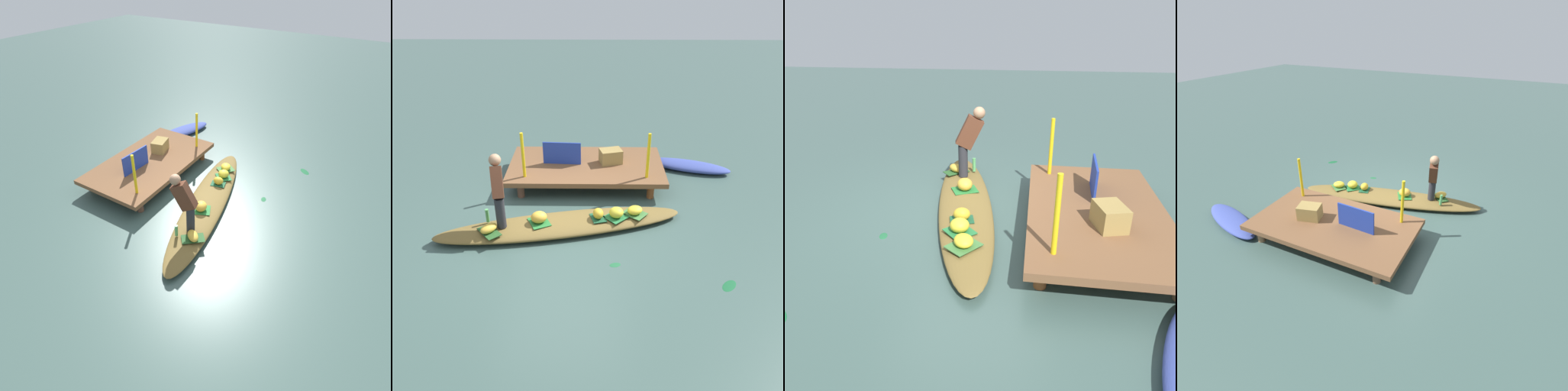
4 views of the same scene
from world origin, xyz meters
TOP-DOWN VIEW (x-y plane):
  - canal_water at (0.00, 0.00)m, footprint 40.00×40.00m
  - dock_platform at (0.41, 1.86)m, footprint 3.20×1.80m
  - vendor_boat at (0.00, 0.00)m, footprint 4.38×1.68m
  - moored_boat at (2.68, 2.41)m, footprint 1.91×1.09m
  - leaf_mat_0 at (-0.36, -0.07)m, footprint 0.45×0.48m
  - banana_bunch_0 at (-0.36, -0.07)m, footprint 0.34×0.33m
  - leaf_mat_1 at (1.29, 0.22)m, footprint 0.49×0.47m
  - banana_bunch_1 at (1.29, 0.22)m, footprint 0.35×0.33m
  - leaf_mat_2 at (-1.16, -0.37)m, footprint 0.46×0.48m
  - banana_bunch_2 at (-1.16, -0.37)m, footprint 0.34×0.35m
  - leaf_mat_3 at (0.96, 0.11)m, footprint 0.48×0.48m
  - banana_bunch_3 at (0.96, 0.11)m, footprint 0.28×0.28m
  - leaf_mat_4 at (0.65, 0.08)m, footprint 0.31×0.37m
  - banana_bunch_4 at (0.65, 0.08)m, footprint 0.21×0.25m
  - vendor_person at (-1.00, -0.10)m, footprint 0.28×0.51m
  - water_bottle at (-1.24, -0.06)m, footprint 0.06×0.06m
  - market_banner at (-0.09, 1.86)m, footprint 0.79×0.08m
  - railing_post_west at (-0.79, 1.26)m, footprint 0.06×0.06m
  - railing_post_east at (1.61, 1.26)m, footprint 0.06×0.06m
  - produce_crate at (0.92, 1.93)m, footprint 0.51×0.42m
  - drifting_plant_0 at (0.90, -0.96)m, footprint 0.20×0.15m
  - drifting_plant_1 at (2.53, -1.41)m, footprint 0.32×0.33m

SIDE VIEW (x-z plane):
  - canal_water at x=0.00m, z-range 0.00..0.00m
  - drifting_plant_0 at x=0.90m, z-range 0.00..0.01m
  - drifting_plant_1 at x=2.53m, z-range 0.00..0.01m
  - moored_boat at x=2.68m, z-range 0.00..0.18m
  - vendor_boat at x=0.00m, z-range 0.00..0.19m
  - leaf_mat_0 at x=-0.36m, z-range 0.19..0.20m
  - leaf_mat_1 at x=1.29m, z-range 0.19..0.20m
  - leaf_mat_2 at x=-1.16m, z-range 0.19..0.20m
  - leaf_mat_3 at x=0.96m, z-range 0.19..0.20m
  - leaf_mat_4 at x=0.65m, z-range 0.19..0.20m
  - banana_bunch_2 at x=-1.16m, z-range 0.20..0.34m
  - banana_bunch_1 at x=1.29m, z-range 0.20..0.34m
  - banana_bunch_4 at x=0.65m, z-range 0.20..0.37m
  - banana_bunch_3 at x=0.96m, z-range 0.20..0.38m
  - banana_bunch_0 at x=-0.36m, z-range 0.20..0.39m
  - water_bottle at x=-1.24m, z-range 0.19..0.44m
  - dock_platform at x=0.41m, z-range 0.14..0.52m
  - produce_crate at x=0.92m, z-range 0.39..0.68m
  - market_banner at x=-0.09m, z-range 0.39..0.86m
  - railing_post_west at x=-0.79m, z-range 0.39..1.30m
  - railing_post_east at x=1.61m, z-range 0.39..1.30m
  - vendor_person at x=-1.00m, z-range 0.28..1.48m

